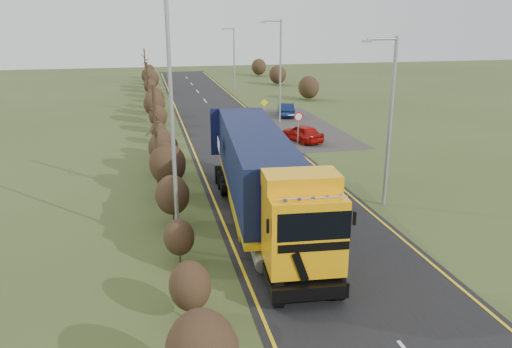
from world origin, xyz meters
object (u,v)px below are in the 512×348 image
object	(u,v)px
streetlight_near	(389,116)
car_blue_sedan	(286,110)
speed_sign	(298,122)
lorry	(261,174)
car_red_hatchback	(302,133)

from	to	relation	value
streetlight_near	car_blue_sedan	bearing A→B (deg)	85.69
car_blue_sedan	speed_sign	xyz separation A→B (m)	(-2.29, -11.33, 1.13)
lorry	car_blue_sedan	size ratio (longest dim) A/B	3.94
car_blue_sedan	streetlight_near	xyz separation A→B (m)	(-1.86, -24.64, 4.02)
car_blue_sedan	speed_sign	distance (m)	11.62
lorry	streetlight_near	bearing A→B (deg)	13.09
lorry	streetlight_near	world-z (taller)	streetlight_near
car_red_hatchback	speed_sign	distance (m)	1.54
lorry	car_red_hatchback	xyz separation A→B (m)	(6.91, 15.16, -1.78)
car_red_hatchback	car_blue_sedan	size ratio (longest dim) A/B	1.00
speed_sign	car_blue_sedan	bearing A→B (deg)	78.58
car_red_hatchback	streetlight_near	bearing A→B (deg)	69.79
lorry	car_red_hatchback	bearing A→B (deg)	70.24
lorry	streetlight_near	distance (m)	7.14
lorry	streetlight_near	size ratio (longest dim) A/B	1.85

